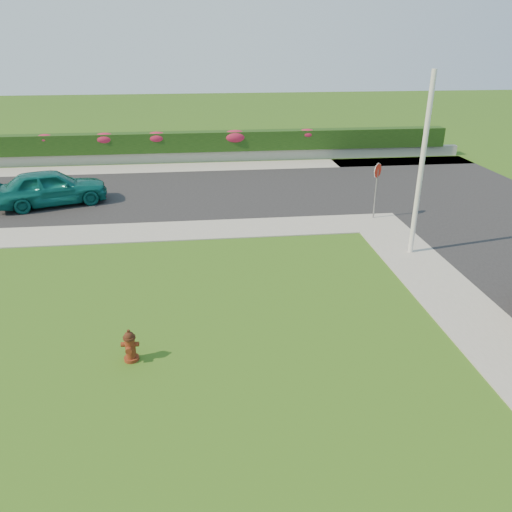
{
  "coord_description": "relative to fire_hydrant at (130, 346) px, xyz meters",
  "views": [
    {
      "loc": [
        0.15,
        -8.74,
        6.66
      ],
      "look_at": [
        1.68,
        4.31,
        0.9
      ],
      "focal_mm": 35.0,
      "sensor_mm": 36.0,
      "label": 1
    }
  ],
  "objects": [
    {
      "name": "hedge",
      "position": [
        0.54,
        19.73,
        0.78
      ],
      "size": [
        32.0,
        0.9,
        1.1
      ],
      "primitive_type": "cube",
      "color": "black",
      "rests_on": "retaining_wall"
    },
    {
      "name": "flower_clump_e",
      "position": [
        3.88,
        19.63,
        1.02
      ],
      "size": [
        1.53,
        0.98,
        0.77
      ],
      "primitive_type": "ellipsoid",
      "color": "#A51C32",
      "rests_on": "hedge"
    },
    {
      "name": "street_far",
      "position": [
        -3.46,
        13.13,
        -0.35
      ],
      "size": [
        26.0,
        8.0,
        0.04
      ],
      "primitive_type": "cube",
      "color": "black",
      "rests_on": "ground"
    },
    {
      "name": "sidewalk_beyond",
      "position": [
        0.54,
        18.13,
        -0.35
      ],
      "size": [
        34.0,
        2.0,
        0.04
      ],
      "primitive_type": "cube",
      "color": "gray",
      "rests_on": "ground"
    },
    {
      "name": "stop_sign",
      "position": [
        8.58,
        8.67,
        1.29
      ],
      "size": [
        0.45,
        0.45,
        2.26
      ],
      "rotation": [
        0.0,
        0.0,
        0.39
      ],
      "color": "slate",
      "rests_on": "ground"
    },
    {
      "name": "utility_pole",
      "position": [
        8.66,
        5.15,
        2.55
      ],
      "size": [
        0.16,
        0.16,
        5.84
      ],
      "primitive_type": "cylinder",
      "color": "silver",
      "rests_on": "ground"
    },
    {
      "name": "flower_clump_f",
      "position": [
        8.14,
        19.63,
        1.09
      ],
      "size": [
        1.19,
        0.76,
        0.59
      ],
      "primitive_type": "ellipsoid",
      "color": "#A51C32",
      "rests_on": "hedge"
    },
    {
      "name": "flower_clump_b",
      "position": [
        -6.73,
        19.63,
        1.11
      ],
      "size": [
        1.12,
        0.72,
        0.56
      ],
      "primitive_type": "ellipsoid",
      "color": "#A51C32",
      "rests_on": "hedge"
    },
    {
      "name": "flower_clump_c",
      "position": [
        -3.49,
        19.63,
        1.07
      ],
      "size": [
        1.33,
        0.85,
        0.66
      ],
      "primitive_type": "ellipsoid",
      "color": "#A51C32",
      "rests_on": "hedge"
    },
    {
      "name": "retaining_wall",
      "position": [
        0.54,
        19.63,
        -0.07
      ],
      "size": [
        34.0,
        0.4,
        0.6
      ],
      "primitive_type": "cube",
      "color": "gray",
      "rests_on": "ground"
    },
    {
      "name": "flower_clump_d",
      "position": [
        -0.59,
        19.63,
        1.07
      ],
      "size": [
        1.32,
        0.85,
        0.66
      ],
      "primitive_type": "ellipsoid",
      "color": "#A51C32",
      "rests_on": "hedge"
    },
    {
      "name": "sedan_teal",
      "position": [
        -4.6,
        11.92,
        0.44
      ],
      "size": [
        4.88,
        3.16,
        1.55
      ],
      "primitive_type": "imported",
      "rotation": [
        0.0,
        0.0,
        1.89
      ],
      "color": "#0C5D58",
      "rests_on": "street_far"
    },
    {
      "name": "ground",
      "position": [
        1.54,
        -0.87,
        -0.37
      ],
      "size": [
        120.0,
        120.0,
        0.0
      ],
      "primitive_type": "plane",
      "color": "black",
      "rests_on": "ground"
    },
    {
      "name": "curb_corner",
      "position": [
        8.54,
        8.13,
        -0.35
      ],
      "size": [
        2.0,
        2.0,
        0.04
      ],
      "primitive_type": "cube",
      "color": "gray",
      "rests_on": "ground"
    },
    {
      "name": "sidewalk_far",
      "position": [
        -4.46,
        8.13,
        -0.35
      ],
      "size": [
        24.0,
        2.0,
        0.04
      ],
      "primitive_type": "cube",
      "color": "gray",
      "rests_on": "ground"
    },
    {
      "name": "fire_hydrant",
      "position": [
        0.0,
        0.0,
        0.0
      ],
      "size": [
        0.4,
        0.38,
        0.78
      ],
      "rotation": [
        0.0,
        0.0,
        -0.06
      ],
      "color": "#561E0D",
      "rests_on": "ground"
    }
  ]
}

